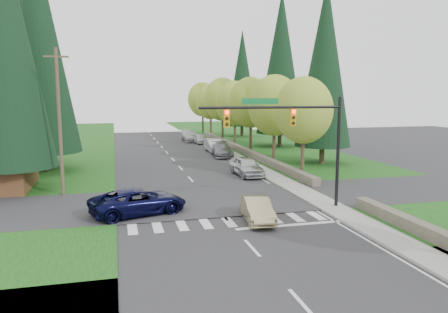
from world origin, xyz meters
name	(u,v)px	position (x,y,z in m)	size (l,w,h in m)	color
ground	(246,241)	(0.00, 0.00, 0.00)	(120.00, 120.00, 0.00)	#28282B
grass_east	(312,164)	(13.00, 20.00, 0.03)	(14.00, 110.00, 0.06)	#174311
grass_west	(30,176)	(-13.00, 20.00, 0.03)	(14.00, 110.00, 0.06)	#174311
cross_street	(210,201)	(0.00, 8.00, 0.00)	(120.00, 8.00, 0.10)	#28282B
sidewalk_east	(247,163)	(6.90, 22.00, 0.07)	(1.80, 80.00, 0.13)	gray
curb_east	(239,163)	(6.05, 22.00, 0.07)	(0.20, 80.00, 0.13)	gray
stone_wall_south	(444,239)	(8.60, -3.00, 0.35)	(0.70, 14.00, 0.70)	#4C4438
stone_wall_north	(241,150)	(8.60, 30.00, 0.35)	(0.70, 40.00, 0.70)	#4C4438
traffic_signal	(295,128)	(4.37, 4.50, 4.98)	(8.70, 0.37, 6.80)	black
utility_pole	(59,121)	(-9.50, 12.00, 5.14)	(1.60, 0.24, 10.00)	#473828
decid_tree_0	(304,110)	(9.20, 14.00, 5.60)	(4.80, 4.80, 8.37)	#38281C
decid_tree_1	(275,105)	(9.30, 21.00, 5.80)	(5.20, 5.20, 8.80)	#38281C
decid_tree_2	(251,103)	(9.10, 28.00, 5.93)	(5.00, 5.00, 8.82)	#38281C
decid_tree_3	(235,103)	(9.20, 35.00, 5.66)	(5.00, 5.00, 8.55)	#38281C
decid_tree_4	(223,99)	(9.30, 42.00, 6.06)	(5.40, 5.40, 9.18)	#38281C
decid_tree_5	(211,102)	(9.10, 49.00, 5.53)	(4.80, 4.80, 8.30)	#38281C
decid_tree_6	(203,99)	(9.20, 56.00, 5.86)	(5.20, 5.20, 8.86)	#38281C
conifer_w_a	(4,37)	(-13.00, 14.00, 10.79)	(6.12, 6.12, 19.80)	#38281C
conifer_w_c	(38,43)	(-12.00, 22.00, 11.29)	(6.46, 6.46, 20.80)	#38281C
conifer_w_e	(27,59)	(-14.00, 28.00, 10.29)	(5.78, 5.78, 18.80)	#38281C
conifer_e_a	(325,64)	(14.00, 20.00, 9.79)	(5.44, 5.44, 17.80)	#38281C
conifer_e_b	(281,63)	(15.00, 34.00, 10.79)	(6.12, 6.12, 19.80)	#38281C
conifer_e_c	(242,78)	(14.00, 48.00, 9.29)	(5.10, 5.10, 16.80)	#38281C
sedan_champagne	(257,210)	(1.55, 2.96, 0.65)	(1.38, 3.95, 1.30)	tan
suv_navy	(139,201)	(-4.71, 5.90, 0.78)	(2.58, 5.59, 1.55)	black
parked_car_a	(247,166)	(4.92, 15.87, 0.81)	(1.92, 4.76, 1.62)	#BABBC0
parked_car_b	(222,150)	(5.60, 27.34, 0.75)	(2.09, 5.14, 1.49)	slate
parked_car_c	(214,145)	(5.60, 31.42, 0.77)	(1.63, 4.67, 1.54)	silver
parked_car_d	(200,139)	(5.60, 40.09, 0.66)	(1.57, 3.90, 1.33)	silver
parked_car_e	(190,136)	(4.75, 43.30, 0.75)	(2.10, 5.16, 1.50)	#A8A7AC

